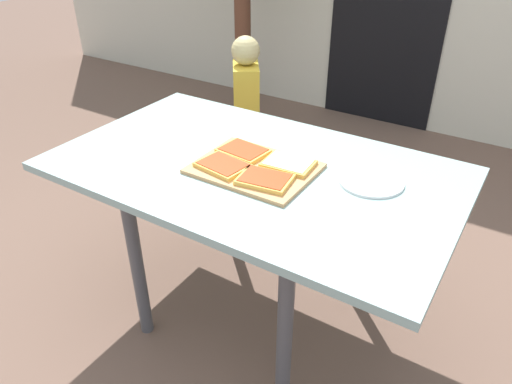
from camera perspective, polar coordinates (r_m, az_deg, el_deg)
The scene contains 9 objects.
ground_plane at distance 2.28m, azimuth -0.25°, elevation -13.94°, with size 16.00×16.00×0.00m, color brown.
dining_table at distance 1.85m, azimuth -0.30°, elevation 1.05°, with size 1.52×0.91×0.76m.
cutting_board at distance 1.78m, azimuth -0.18°, elevation 2.83°, with size 0.43×0.33×0.01m, color tan.
pizza_slice_far_right at distance 1.78m, azimuth 3.87°, elevation 3.38°, with size 0.19×0.15×0.02m.
pizza_slice_near_left at distance 1.77m, azimuth -3.97°, elevation 3.17°, with size 0.20×0.16×0.02m.
pizza_slice_near_right at distance 1.68m, azimuth 1.06°, elevation 1.51°, with size 0.20×0.16×0.02m.
pizza_slice_far_left at distance 1.87m, azimuth -1.52°, elevation 4.90°, with size 0.19×0.15×0.02m.
plate_white_right at distance 1.75m, azimuth 13.49°, elevation 1.30°, with size 0.23×0.23×0.01m, color white.
child_left at distance 2.80m, azimuth -1.16°, elevation 9.27°, with size 0.25×0.28×1.00m.
Camera 1 is at (0.86, -1.34, 1.63)m, focal length 33.71 mm.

